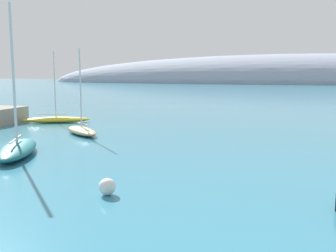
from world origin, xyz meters
name	(u,v)px	position (x,y,z in m)	size (l,w,h in m)	color
distant_ridge	(303,83)	(22.89, 222.52, 0.00)	(293.30, 60.53, 31.18)	#8E99AD
sailboat_sand_near_shore	(82,130)	(-8.54, 34.48, 0.44)	(5.72, 5.41, 8.30)	#C6B284
sailboat_yellow_mid_mooring	(56,119)	(-15.80, 41.74, 0.42)	(7.93, 4.71, 8.53)	yellow
sailboat_teal_end_of_line	(17,148)	(-8.39, 24.34, 0.58)	(5.32, 8.01, 10.90)	#1E6B70
mooring_buoy_white	(107,187)	(1.81, 17.55, 0.43)	(0.86, 0.86, 0.86)	silver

